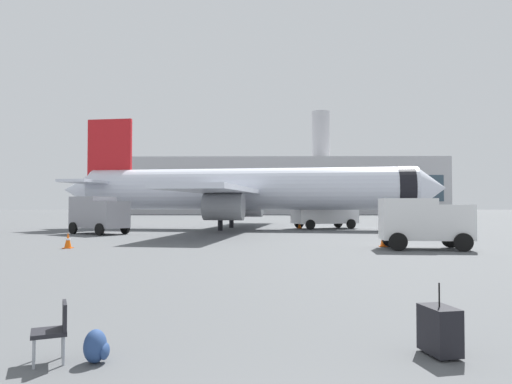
# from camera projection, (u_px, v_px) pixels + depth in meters

# --- Properties ---
(airplane_at_gate) EXTENTS (35.75, 32.35, 10.50)m
(airplane_at_gate) POSITION_uv_depth(u_px,v_px,m) (245.00, 189.00, 43.44)
(airplane_at_gate) COLOR silver
(airplane_at_gate) RESTS_ON ground
(service_truck) EXTENTS (5.19, 4.57, 2.90)m
(service_truck) POSITION_uv_depth(u_px,v_px,m) (99.00, 213.00, 36.57)
(service_truck) COLOR gray
(service_truck) RESTS_ON ground
(fuel_truck) EXTENTS (6.46, 4.30, 3.20)m
(fuel_truck) POSITION_uv_depth(u_px,v_px,m) (324.00, 210.00, 44.69)
(fuel_truck) COLOR white
(fuel_truck) RESTS_ON ground
(cargo_van) EXTENTS (4.57, 2.68, 2.60)m
(cargo_van) POSITION_uv_depth(u_px,v_px,m) (424.00, 221.00, 24.10)
(cargo_van) COLOR white
(cargo_van) RESTS_ON ground
(safety_cone_near) EXTENTS (0.44, 0.44, 0.75)m
(safety_cone_near) POSITION_uv_depth(u_px,v_px,m) (299.00, 224.00, 45.10)
(safety_cone_near) COLOR #F2590C
(safety_cone_near) RESTS_ON ground
(safety_cone_mid) EXTENTS (0.44, 0.44, 0.83)m
(safety_cone_mid) POSITION_uv_depth(u_px,v_px,m) (68.00, 240.00, 24.62)
(safety_cone_mid) COLOR #F2590C
(safety_cone_mid) RESTS_ON ground
(safety_cone_far) EXTENTS (0.44, 0.44, 0.84)m
(safety_cone_far) POSITION_uv_depth(u_px,v_px,m) (384.00, 239.00, 25.57)
(safety_cone_far) COLOR #F2590C
(safety_cone_far) RESTS_ON ground
(safety_cone_outer) EXTENTS (0.44, 0.44, 0.75)m
(safety_cone_outer) POSITION_uv_depth(u_px,v_px,m) (406.00, 233.00, 31.40)
(safety_cone_outer) COLOR #F2590C
(safety_cone_outer) RESTS_ON ground
(rolling_suitcase) EXTENTS (0.53, 0.71, 1.10)m
(rolling_suitcase) POSITION_uv_depth(u_px,v_px,m) (440.00, 330.00, 7.16)
(rolling_suitcase) COLOR black
(rolling_suitcase) RESTS_ON ground
(traveller_backpack) EXTENTS (0.36, 0.40, 0.48)m
(traveller_backpack) POSITION_uv_depth(u_px,v_px,m) (96.00, 347.00, 6.84)
(traveller_backpack) COLOR navy
(traveller_backpack) RESTS_ON ground
(gate_chair) EXTENTS (0.64, 0.64, 0.86)m
(gate_chair) POSITION_uv_depth(u_px,v_px,m) (55.00, 328.00, 6.87)
(gate_chair) COLOR black
(gate_chair) RESTS_ON ground
(terminal_building) EXTENTS (75.56, 19.77, 25.12)m
(terminal_building) POSITION_uv_depth(u_px,v_px,m) (282.00, 186.00, 116.08)
(terminal_building) COLOR #B2B2B7
(terminal_building) RESTS_ON ground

